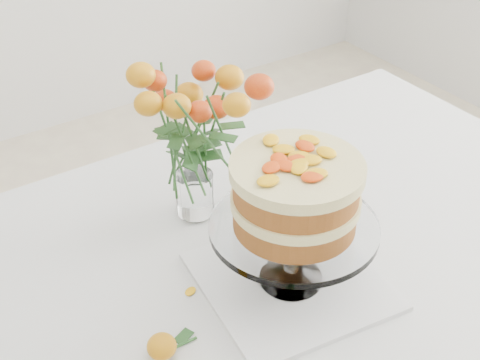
% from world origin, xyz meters
% --- Properties ---
extents(table, '(1.43, 0.93, 0.76)m').
position_xyz_m(table, '(0.00, 0.00, 0.67)').
color(table, tan).
rests_on(table, ground).
extents(napkin, '(0.36, 0.36, 0.01)m').
position_xyz_m(napkin, '(-0.09, -0.13, 0.76)').
color(napkin, silver).
rests_on(napkin, table).
extents(cake_stand, '(0.30, 0.30, 0.27)m').
position_xyz_m(cake_stand, '(-0.09, -0.13, 0.95)').
color(cake_stand, white).
rests_on(cake_stand, napkin).
extents(rose_vase, '(0.34, 0.34, 0.40)m').
position_xyz_m(rose_vase, '(-0.13, 0.15, 0.99)').
color(rose_vase, white).
rests_on(rose_vase, table).
extents(loose_rose_near, '(0.09, 0.05, 0.04)m').
position_xyz_m(loose_rose_near, '(-0.37, -0.15, 0.78)').
color(loose_rose_near, orange).
rests_on(loose_rose_near, table).
extents(stray_petal_a, '(0.03, 0.02, 0.00)m').
position_xyz_m(stray_petal_a, '(-0.12, -0.10, 0.76)').
color(stray_petal_a, '#FFB510').
rests_on(stray_petal_a, table).
extents(stray_petal_b, '(0.03, 0.02, 0.00)m').
position_xyz_m(stray_petal_b, '(-0.02, -0.14, 0.76)').
color(stray_petal_b, '#FFB510').
rests_on(stray_petal_b, table).
extents(stray_petal_c, '(0.03, 0.02, 0.00)m').
position_xyz_m(stray_petal_c, '(0.02, -0.18, 0.76)').
color(stray_petal_c, '#FFB510').
rests_on(stray_petal_c, table).
extents(stray_petal_d, '(0.03, 0.02, 0.00)m').
position_xyz_m(stray_petal_d, '(-0.26, -0.05, 0.76)').
color(stray_petal_d, '#FFB510').
rests_on(stray_petal_d, table).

